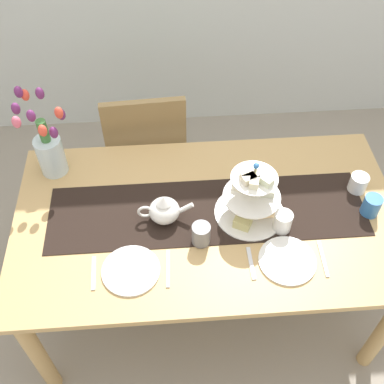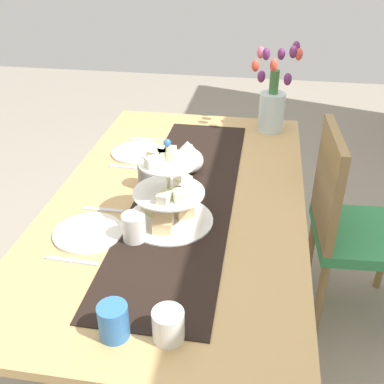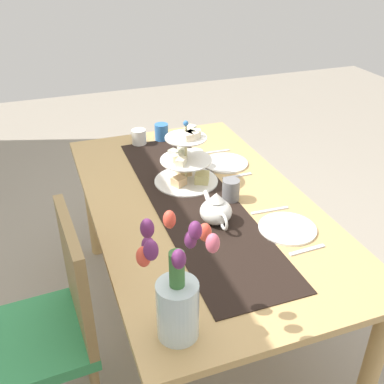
% 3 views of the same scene
% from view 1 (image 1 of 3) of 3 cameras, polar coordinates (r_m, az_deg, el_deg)
% --- Properties ---
extents(ground_plane, '(8.00, 8.00, 0.00)m').
position_cam_1_polar(ground_plane, '(2.62, 1.53, -12.81)').
color(ground_plane, gray).
extents(dining_table, '(1.67, 0.93, 0.73)m').
position_cam_1_polar(dining_table, '(2.09, 1.88, -4.61)').
color(dining_table, tan).
rests_on(dining_table, ground_plane).
extents(chair_left, '(0.44, 0.44, 0.91)m').
position_cam_1_polar(chair_left, '(2.64, -5.56, 5.54)').
color(chair_left, olive).
rests_on(chair_left, ground_plane).
extents(table_runner, '(1.37, 0.36, 0.00)m').
position_cam_1_polar(table_runner, '(2.02, 1.89, -2.36)').
color(table_runner, black).
rests_on(table_runner, dining_table).
extents(tiered_cake_stand, '(0.30, 0.30, 0.30)m').
position_cam_1_polar(tiered_cake_stand, '(1.95, 7.30, -0.88)').
color(tiered_cake_stand, beige).
rests_on(tiered_cake_stand, table_runner).
extents(teapot, '(0.24, 0.13, 0.14)m').
position_cam_1_polar(teapot, '(1.96, -3.43, -2.19)').
color(teapot, white).
rests_on(teapot, table_runner).
extents(tulip_vase, '(0.21, 0.23, 0.41)m').
position_cam_1_polar(tulip_vase, '(2.18, -17.16, 5.35)').
color(tulip_vase, silver).
rests_on(tulip_vase, dining_table).
extents(cream_jug, '(0.08, 0.08, 0.08)m').
position_cam_1_polar(cream_jug, '(2.20, 19.62, 1.01)').
color(cream_jug, white).
rests_on(cream_jug, dining_table).
extents(dinner_plate_left, '(0.23, 0.23, 0.01)m').
position_cam_1_polar(dinner_plate_left, '(1.86, -7.46, -9.47)').
color(dinner_plate_left, white).
rests_on(dinner_plate_left, dining_table).
extents(fork_left, '(0.02, 0.15, 0.01)m').
position_cam_1_polar(fork_left, '(1.88, -11.91, -9.65)').
color(fork_left, silver).
rests_on(fork_left, dining_table).
extents(knife_left, '(0.02, 0.17, 0.01)m').
position_cam_1_polar(knife_left, '(1.86, -2.94, -9.29)').
color(knife_left, silver).
rests_on(knife_left, dining_table).
extents(dinner_plate_right, '(0.23, 0.23, 0.01)m').
position_cam_1_polar(dinner_plate_right, '(1.91, 11.54, -8.19)').
color(dinner_plate_right, white).
rests_on(dinner_plate_right, dining_table).
extents(fork_right, '(0.02, 0.15, 0.01)m').
position_cam_1_polar(fork_right, '(1.88, 7.21, -8.60)').
color(fork_right, silver).
rests_on(fork_right, dining_table).
extents(knife_right, '(0.02, 0.17, 0.01)m').
position_cam_1_polar(knife_right, '(1.95, 15.70, -7.82)').
color(knife_right, silver).
rests_on(knife_right, dining_table).
extents(mug_grey, '(0.08, 0.08, 0.09)m').
position_cam_1_polar(mug_grey, '(1.89, 1.12, -5.16)').
color(mug_grey, slate).
rests_on(mug_grey, table_runner).
extents(mug_white_text, '(0.08, 0.08, 0.09)m').
position_cam_1_polar(mug_white_text, '(1.97, 11.00, -3.60)').
color(mug_white_text, white).
rests_on(mug_white_text, dining_table).
extents(mug_orange, '(0.08, 0.08, 0.09)m').
position_cam_1_polar(mug_orange, '(2.12, 21.04, -1.57)').
color(mug_orange, '#3370B7').
rests_on(mug_orange, dining_table).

